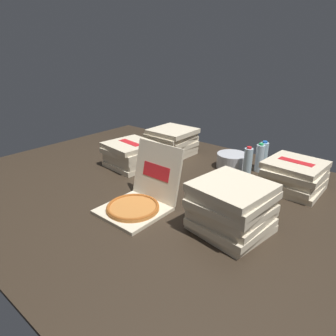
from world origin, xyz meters
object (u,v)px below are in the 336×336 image
at_px(water_bottle_1, 248,162).
at_px(pizza_stack_right_near, 294,176).
at_px(ice_bucket, 232,161).
at_px(pizza_stack_left_near, 132,154).
at_px(water_bottle_0, 263,156).
at_px(pizza_stack_center_far, 232,208).
at_px(pizza_stack_center_near, 172,142).
at_px(open_pizza_box, 140,198).
at_px(water_bottle_2, 260,158).

bearing_deg(water_bottle_1, pizza_stack_right_near, -2.04).
bearing_deg(ice_bucket, pizza_stack_left_near, -142.69).
xyz_separation_m(ice_bucket, water_bottle_0, (0.22, 0.15, 0.06)).
bearing_deg(pizza_stack_center_far, ice_bucket, 118.52).
distance_m(pizza_stack_right_near, pizza_stack_center_near, 1.19).
xyz_separation_m(pizza_stack_center_far, water_bottle_1, (-0.29, 0.80, -0.03)).
height_order(water_bottle_0, water_bottle_1, same).
height_order(pizza_stack_right_near, pizza_stack_center_far, pizza_stack_center_far).
bearing_deg(water_bottle_1, pizza_stack_center_far, -69.93).
height_order(open_pizza_box, ice_bucket, open_pizza_box).
distance_m(open_pizza_box, pizza_stack_left_near, 0.78).
relative_size(water_bottle_1, water_bottle_2, 1.00).
bearing_deg(water_bottle_2, pizza_stack_center_near, -170.19).
bearing_deg(pizza_stack_center_near, pizza_stack_left_near, -99.29).
distance_m(open_pizza_box, water_bottle_2, 1.15).
bearing_deg(open_pizza_box, pizza_stack_center_far, 15.00).
distance_m(water_bottle_0, water_bottle_1, 0.23).
distance_m(open_pizza_box, pizza_stack_right_near, 1.16).
xyz_separation_m(open_pizza_box, water_bottle_0, (0.32, 1.19, 0.04)).
bearing_deg(ice_bucket, water_bottle_2, 18.63).
distance_m(pizza_stack_center_far, water_bottle_2, 0.99).
bearing_deg(water_bottle_0, pizza_stack_center_far, -75.89).
xyz_separation_m(pizza_stack_center_near, water_bottle_0, (0.85, 0.23, -0.01)).
relative_size(open_pizza_box, pizza_stack_center_near, 1.16).
relative_size(pizza_stack_center_far, water_bottle_1, 1.80).
distance_m(open_pizza_box, ice_bucket, 1.04).
height_order(open_pizza_box, pizza_stack_left_near, open_pizza_box).
bearing_deg(water_bottle_1, open_pizza_box, -106.74).
distance_m(pizza_stack_right_near, ice_bucket, 0.57).
relative_size(pizza_stack_left_near, pizza_stack_center_far, 0.98).
relative_size(pizza_stack_right_near, pizza_stack_center_near, 1.03).
bearing_deg(water_bottle_2, water_bottle_0, 90.76).
xyz_separation_m(pizza_stack_left_near, pizza_stack_center_far, (1.18, -0.34, 0.04)).
bearing_deg(pizza_stack_left_near, ice_bucket, 37.31).
height_order(pizza_stack_right_near, water_bottle_2, water_bottle_2).
bearing_deg(ice_bucket, open_pizza_box, -95.73).
bearing_deg(water_bottle_2, ice_bucket, -161.37).
height_order(open_pizza_box, pizza_stack_right_near, open_pizza_box).
height_order(pizza_stack_center_near, pizza_stack_center_far, pizza_stack_center_far).
bearing_deg(pizza_stack_center_near, ice_bucket, 6.60).
height_order(water_bottle_0, water_bottle_2, same).
bearing_deg(water_bottle_2, water_bottle_1, -102.95).
xyz_separation_m(open_pizza_box, pizza_stack_center_near, (-0.52, 0.96, 0.05)).
height_order(pizza_stack_center_far, water_bottle_1, pizza_stack_center_far).
bearing_deg(ice_bucket, pizza_stack_right_near, -9.07).
bearing_deg(pizza_stack_right_near, water_bottle_0, 144.73).
bearing_deg(pizza_stack_center_far, pizza_stack_left_near, 163.89).
xyz_separation_m(open_pizza_box, ice_bucket, (0.10, 1.03, -0.01)).
bearing_deg(pizza_stack_center_far, water_bottle_0, 104.11).
relative_size(pizza_stack_center_far, ice_bucket, 1.70).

